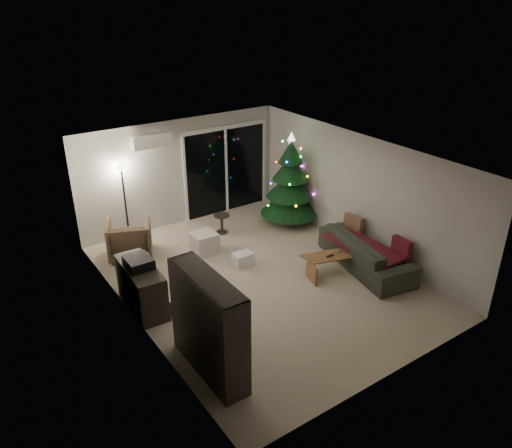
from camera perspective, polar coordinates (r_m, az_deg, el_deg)
The scene contains 18 objects.
room at distance 10.66m, azimuth -2.04°, elevation 2.58°, with size 6.50×7.51×2.60m.
bookshelf at distance 7.22m, azimuth -6.82°, elevation -11.96°, with size 0.40×1.59×1.59m, color #2B251D, non-canonical shape.
media_cabinet at distance 9.02m, azimuth -12.96°, elevation -7.04°, with size 0.49×1.32×0.82m, color #2B251D.
stereo at distance 8.76m, azimuth -13.28°, elevation -4.28°, with size 0.42×0.49×0.18m, color black.
armchair at distance 10.75m, azimuth -14.24°, elevation -1.58°, with size 0.88×0.90×0.82m, color #4B3B26.
ottoman at distance 10.70m, azimuth -5.94°, elevation -2.14°, with size 0.50×0.50×0.45m, color beige.
cardboard_box_a at distance 8.98m, azimuth -8.98°, elevation -8.88°, with size 0.39×0.30×0.28m, color white.
cardboard_box_b at distance 10.20m, azimuth -1.51°, elevation -4.04°, with size 0.39×0.29×0.27m, color white.
side_table at distance 11.51m, azimuth -3.92°, elevation 0.04°, with size 0.36×0.36×0.45m, color #2B251D.
floor_lamp at distance 11.28m, azimuth -14.70°, elevation 2.26°, with size 0.28×0.28×1.74m, color black.
sofa at distance 10.30m, azimuth 12.49°, elevation -3.11°, with size 2.29×0.90×0.67m, color #474E3D.
sofa_throw at distance 10.17m, azimuth 12.18°, elevation -2.53°, with size 0.72×1.65×0.06m, color maroon.
cushion_a at distance 10.74m, azimuth 11.09°, elevation -0.13°, with size 0.13×0.44×0.44m, color #9A7350.
cushion_b at distance 9.98m, azimuth 16.30°, elevation -2.79°, with size 0.13×0.44×0.44m, color maroon.
coffee_table at distance 10.06m, azimuth 9.04°, elevation -4.42°, with size 1.27×0.44×0.40m, color #996142, non-canonical shape.
remote_a at distance 9.86m, azimuth 8.48°, elevation -3.61°, with size 0.16×0.05×0.02m, color black.
remote_b at distance 10.05m, azimuth 9.35°, elevation -3.10°, with size 0.15×0.04×0.02m, color slate.
christmas_tree at distance 11.68m, azimuth 3.92°, elevation 5.15°, with size 1.38×1.38×2.22m, color #143720.
Camera 1 is at (-4.77, -6.82, 5.17)m, focal length 35.00 mm.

